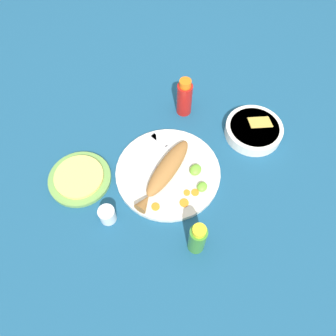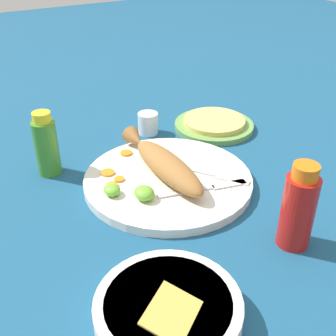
{
  "view_description": "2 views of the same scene",
  "coord_description": "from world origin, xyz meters",
  "px_view_note": "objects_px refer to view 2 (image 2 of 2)",
  "views": [
    {
      "loc": [
        -0.46,
        -0.27,
        0.95
      ],
      "look_at": [
        0.0,
        0.0,
        0.04
      ],
      "focal_mm": 35.0,
      "sensor_mm": 36.0,
      "label": 1
    },
    {
      "loc": [
        0.62,
        -0.38,
        0.48
      ],
      "look_at": [
        0.0,
        0.0,
        0.04
      ],
      "focal_mm": 45.0,
      "sensor_mm": 36.0,
      "label": 2
    }
  ],
  "objects_px": {
    "fork_near": "(211,175)",
    "hot_sauce_bottle_red": "(298,208)",
    "guacamole_bowl": "(168,310)",
    "main_plate": "(168,180)",
    "fork_far": "(208,188)",
    "tortilla_plate": "(214,126)",
    "salt_cup": "(148,125)",
    "hot_sauce_bottle_green": "(46,145)",
    "fried_fish": "(164,163)"
  },
  "relations": [
    {
      "from": "main_plate",
      "to": "guacamole_bowl",
      "type": "distance_m",
      "value": 0.34
    },
    {
      "from": "fork_far",
      "to": "salt_cup",
      "type": "relative_size",
      "value": 3.41
    },
    {
      "from": "fork_near",
      "to": "guacamole_bowl",
      "type": "height_order",
      "value": "guacamole_bowl"
    },
    {
      "from": "fried_fish",
      "to": "fork_near",
      "type": "distance_m",
      "value": 0.1
    },
    {
      "from": "hot_sauce_bottle_red",
      "to": "tortilla_plate",
      "type": "xyz_separation_m",
      "value": [
        -0.43,
        0.15,
        -0.06
      ]
    },
    {
      "from": "hot_sauce_bottle_red",
      "to": "hot_sauce_bottle_green",
      "type": "distance_m",
      "value": 0.52
    },
    {
      "from": "hot_sauce_bottle_green",
      "to": "tortilla_plate",
      "type": "distance_m",
      "value": 0.44
    },
    {
      "from": "hot_sauce_bottle_green",
      "to": "tortilla_plate",
      "type": "xyz_separation_m",
      "value": [
        0.01,
        0.43,
        -0.06
      ]
    },
    {
      "from": "hot_sauce_bottle_red",
      "to": "tortilla_plate",
      "type": "bearing_deg",
      "value": 160.4
    },
    {
      "from": "hot_sauce_bottle_red",
      "to": "guacamole_bowl",
      "type": "xyz_separation_m",
      "value": [
        0.03,
        -0.26,
        -0.05
      ]
    },
    {
      "from": "fork_near",
      "to": "hot_sauce_bottle_red",
      "type": "bearing_deg",
      "value": -31.88
    },
    {
      "from": "hot_sauce_bottle_red",
      "to": "tortilla_plate",
      "type": "height_order",
      "value": "hot_sauce_bottle_red"
    },
    {
      "from": "main_plate",
      "to": "hot_sauce_bottle_red",
      "type": "bearing_deg",
      "value": 18.04
    },
    {
      "from": "hot_sauce_bottle_red",
      "to": "salt_cup",
      "type": "relative_size",
      "value": 2.84
    },
    {
      "from": "hot_sauce_bottle_red",
      "to": "guacamole_bowl",
      "type": "distance_m",
      "value": 0.27
    },
    {
      "from": "fork_near",
      "to": "tortilla_plate",
      "type": "xyz_separation_m",
      "value": [
        -0.21,
        0.16,
        -0.01
      ]
    },
    {
      "from": "main_plate",
      "to": "salt_cup",
      "type": "relative_size",
      "value": 6.4
    },
    {
      "from": "fork_far",
      "to": "tortilla_plate",
      "type": "relative_size",
      "value": 0.9
    },
    {
      "from": "main_plate",
      "to": "salt_cup",
      "type": "bearing_deg",
      "value": 160.95
    },
    {
      "from": "hot_sauce_bottle_green",
      "to": "fork_near",
      "type": "bearing_deg",
      "value": 51.94
    },
    {
      "from": "guacamole_bowl",
      "to": "fried_fish",
      "type": "bearing_deg",
      "value": 150.29
    },
    {
      "from": "main_plate",
      "to": "tortilla_plate",
      "type": "xyz_separation_m",
      "value": [
        -0.16,
        0.24,
        -0.0
      ]
    },
    {
      "from": "fork_near",
      "to": "fried_fish",
      "type": "bearing_deg",
      "value": -161.32
    },
    {
      "from": "fork_far",
      "to": "fork_near",
      "type": "bearing_deg",
      "value": 60.53
    },
    {
      "from": "salt_cup",
      "to": "main_plate",
      "type": "bearing_deg",
      "value": -19.05
    },
    {
      "from": "main_plate",
      "to": "fork_far",
      "type": "bearing_deg",
      "value": 28.64
    },
    {
      "from": "fork_far",
      "to": "hot_sauce_bottle_red",
      "type": "height_order",
      "value": "hot_sauce_bottle_red"
    },
    {
      "from": "fried_fish",
      "to": "hot_sauce_bottle_green",
      "type": "distance_m",
      "value": 0.25
    },
    {
      "from": "tortilla_plate",
      "to": "hot_sauce_bottle_green",
      "type": "bearing_deg",
      "value": -90.7
    },
    {
      "from": "main_plate",
      "to": "fried_fish",
      "type": "height_order",
      "value": "fried_fish"
    },
    {
      "from": "fork_near",
      "to": "tortilla_plate",
      "type": "bearing_deg",
      "value": 108.31
    },
    {
      "from": "guacamole_bowl",
      "to": "fork_far",
      "type": "bearing_deg",
      "value": 134.23
    },
    {
      "from": "main_plate",
      "to": "hot_sauce_bottle_green",
      "type": "height_order",
      "value": "hot_sauce_bottle_green"
    },
    {
      "from": "main_plate",
      "to": "guacamole_bowl",
      "type": "relative_size",
      "value": 1.73
    },
    {
      "from": "fork_far",
      "to": "tortilla_plate",
      "type": "xyz_separation_m",
      "value": [
        -0.24,
        0.19,
        -0.01
      ]
    },
    {
      "from": "fried_fish",
      "to": "salt_cup",
      "type": "distance_m",
      "value": 0.23
    },
    {
      "from": "fried_fish",
      "to": "hot_sauce_bottle_green",
      "type": "bearing_deg",
      "value": -127.71
    },
    {
      "from": "guacamole_bowl",
      "to": "hot_sauce_bottle_red",
      "type": "bearing_deg",
      "value": 96.71
    },
    {
      "from": "salt_cup",
      "to": "fried_fish",
      "type": "bearing_deg",
      "value": -20.39
    },
    {
      "from": "fork_far",
      "to": "tortilla_plate",
      "type": "distance_m",
      "value": 0.31
    },
    {
      "from": "fork_far",
      "to": "hot_sauce_bottle_green",
      "type": "height_order",
      "value": "hot_sauce_bottle_green"
    },
    {
      "from": "hot_sauce_bottle_green",
      "to": "guacamole_bowl",
      "type": "relative_size",
      "value": 0.7
    },
    {
      "from": "fork_near",
      "to": "main_plate",
      "type": "bearing_deg",
      "value": -152.66
    },
    {
      "from": "fried_fish",
      "to": "tortilla_plate",
      "type": "height_order",
      "value": "fried_fish"
    },
    {
      "from": "hot_sauce_bottle_red",
      "to": "hot_sauce_bottle_green",
      "type": "relative_size",
      "value": 1.09
    },
    {
      "from": "fork_far",
      "to": "hot_sauce_bottle_green",
      "type": "xyz_separation_m",
      "value": [
        -0.25,
        -0.24,
        0.05
      ]
    },
    {
      "from": "main_plate",
      "to": "fork_near",
      "type": "distance_m",
      "value": 0.09
    },
    {
      "from": "fork_near",
      "to": "tortilla_plate",
      "type": "height_order",
      "value": "fork_near"
    },
    {
      "from": "main_plate",
      "to": "guacamole_bowl",
      "type": "height_order",
      "value": "guacamole_bowl"
    },
    {
      "from": "fried_fish",
      "to": "salt_cup",
      "type": "xyz_separation_m",
      "value": [
        -0.21,
        0.08,
        -0.02
      ]
    }
  ]
}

